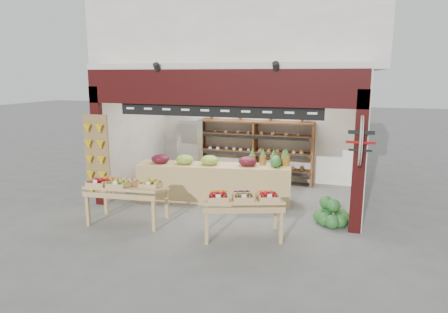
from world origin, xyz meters
TOP-DOWN VIEW (x-y plane):
  - ground at (0.00, 0.00)m, footprint 60.00×60.00m
  - shop_structure at (0.00, 1.61)m, footprint 6.36×5.12m
  - banana_board at (-2.73, -1.17)m, footprint 0.60×0.15m
  - gift_sign at (2.75, -1.15)m, footprint 0.04×0.93m
  - back_shelving at (0.12, 1.94)m, footprint 3.16×0.52m
  - refrigerator at (-1.70, 1.88)m, footprint 0.80×0.80m
  - cardboard_stack at (-1.94, 0.39)m, footprint 0.98×0.71m
  - mid_counter at (-0.38, -0.10)m, footprint 3.55×1.27m
  - display_table_left at (-1.66, -1.86)m, footprint 1.55×0.97m
  - display_table_right at (0.80, -1.89)m, footprint 1.59×1.20m
  - watermelon_pile at (2.32, -0.78)m, footprint 0.71×0.68m

SIDE VIEW (x-z plane):
  - ground at x=0.00m, z-range 0.00..0.00m
  - watermelon_pile at x=2.32m, z-range -0.07..0.45m
  - cardboard_stack at x=-1.94m, z-range -0.09..0.59m
  - mid_counter at x=-0.38m, z-range -0.07..1.03m
  - display_table_right at x=0.80m, z-range 0.25..1.18m
  - display_table_left at x=-1.66m, z-range 0.26..1.21m
  - refrigerator at x=-1.70m, z-range 0.00..1.66m
  - banana_board at x=-2.73m, z-range 0.22..2.02m
  - back_shelving at x=0.12m, z-range 0.19..2.13m
  - gift_sign at x=2.75m, z-range 1.29..2.21m
  - shop_structure at x=0.00m, z-range 1.22..6.62m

